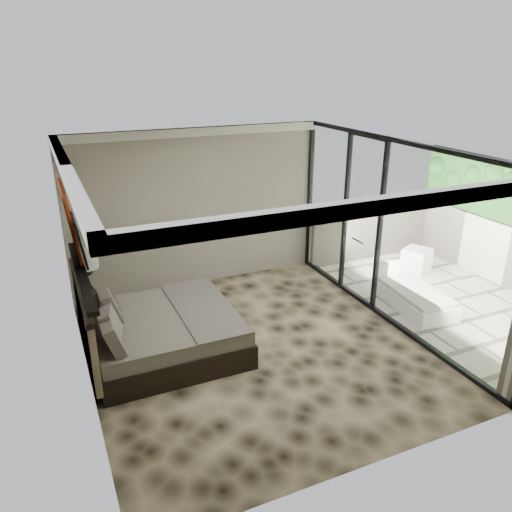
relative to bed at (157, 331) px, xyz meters
name	(u,v)px	position (x,y,z in m)	size (l,w,h in m)	color
floor	(255,348)	(1.29, -0.45, -0.34)	(5.00, 5.00, 0.00)	black
ceiling	(255,151)	(1.29, -0.45, 2.45)	(4.50, 5.00, 0.02)	silver
back_wall	(197,209)	(1.29, 2.04, 1.06)	(4.50, 0.02, 2.80)	gray
left_wall	(78,286)	(-0.95, -0.45, 1.06)	(0.02, 5.00, 2.80)	gray
glass_wall	(392,234)	(3.54, -0.45, 1.06)	(0.08, 5.00, 2.80)	white
terrace_slab	(454,303)	(5.04, -0.45, -0.40)	(3.00, 5.00, 0.12)	beige
picture_ledge	(82,274)	(-0.89, -0.35, 1.16)	(0.12, 2.20, 0.05)	black
bed	(157,331)	(0.00, 0.00, 0.00)	(2.07, 2.00, 1.14)	black
nightstand	(94,309)	(-0.70, 1.25, -0.10)	(0.48, 0.48, 0.48)	black
table_lamp	(86,267)	(-0.74, 1.21, 0.63)	(0.38, 0.38, 0.69)	black
abstract_canvas	(70,220)	(-0.91, 0.29, 1.64)	(0.04, 0.90, 0.90)	#B85C0F
framed_print	(79,240)	(-0.85, -0.09, 1.49)	(0.03, 0.50, 0.60)	black
ottoman	(416,260)	(5.27, 0.82, -0.11)	(0.45, 0.45, 0.45)	white
lounger	(413,296)	(4.23, -0.32, -0.16)	(0.85, 1.50, 0.56)	white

